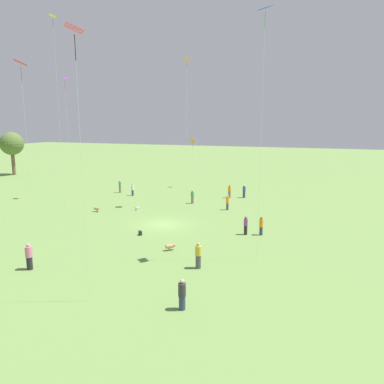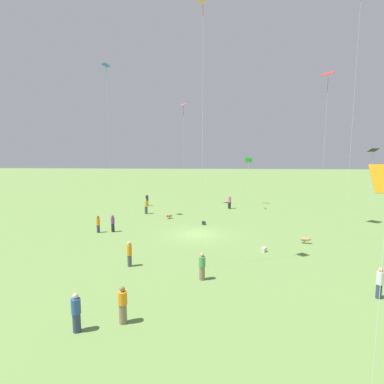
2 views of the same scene
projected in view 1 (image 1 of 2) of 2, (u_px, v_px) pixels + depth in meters
ground_plane at (163, 225)px, 37.15m from camera, size 240.00×240.00×0.00m
tree_4 at (12, 144)px, 70.93m from camera, size 4.37×4.37×8.19m
person_0 at (29, 257)px, 25.74m from camera, size 0.67×0.67×1.88m
person_1 at (133, 189)px, 51.62m from camera, size 0.48×0.48×1.72m
person_2 at (227, 202)px, 43.26m from camera, size 0.47×0.47×1.78m
person_3 at (192, 197)px, 46.72m from camera, size 0.44×0.44×1.70m
person_4 at (198, 256)px, 25.95m from camera, size 0.60×0.60×1.86m
person_5 at (120, 186)px, 53.83m from camera, size 0.41×0.41×1.81m
person_6 at (229, 192)px, 50.09m from camera, size 0.47×0.47×1.76m
person_7 at (244, 191)px, 50.18m from camera, size 0.57×0.57×1.76m
person_8 at (246, 225)px, 33.74m from camera, size 0.39×0.39×1.71m
person_9 at (182, 295)px, 20.22m from camera, size 0.59×0.59×1.75m
person_10 at (261, 226)px, 33.62m from camera, size 0.39×0.39×1.70m
kite_1 at (192, 143)px, 57.32m from camera, size 0.45×0.70×7.48m
kite_3 at (54, 35)px, 39.39m from camera, size 1.01×1.00×21.12m
kite_4 at (265, 27)px, 24.75m from camera, size 1.10×1.11×17.56m
kite_5 at (75, 43)px, 18.73m from camera, size 1.29×1.29×14.82m
kite_6 at (65, 89)px, 47.22m from camera, size 0.79×0.82×15.51m
kite_7 at (21, 68)px, 35.22m from camera, size 1.68×1.67×15.79m
kite_8 at (187, 72)px, 42.10m from camera, size 0.95×0.94×17.10m
dog_0 at (97, 209)px, 42.45m from camera, size 0.42×0.83×0.54m
dog_1 at (171, 246)px, 29.67m from camera, size 0.72×0.76×0.55m
picnic_bag_0 at (138, 208)px, 43.34m from camera, size 0.53×0.50×0.34m
picnic_bag_1 at (140, 233)px, 33.70m from camera, size 0.39×0.44×0.40m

